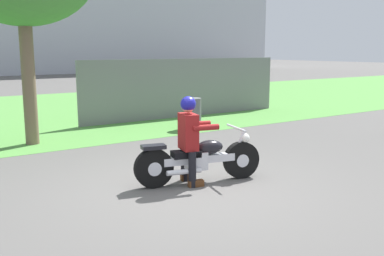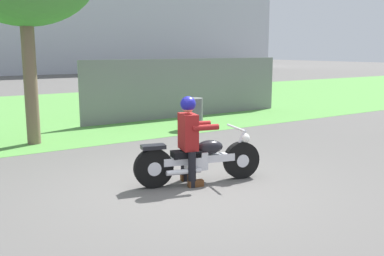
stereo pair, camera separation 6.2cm
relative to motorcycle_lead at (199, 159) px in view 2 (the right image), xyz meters
name	(u,v)px [view 2 (the right image)]	position (x,y,z in m)	size (l,w,h in m)	color
ground	(185,188)	(-0.35, -0.13, -0.38)	(120.00, 120.00, 0.00)	#565451
grass_verge	(31,113)	(-0.35, 9.44, -0.37)	(60.00, 12.00, 0.01)	#549342
motorcycle_lead	(199,159)	(0.00, 0.00, 0.00)	(2.05, 0.79, 0.86)	black
rider_lead	(189,133)	(-0.16, 0.04, 0.43)	(0.62, 0.55, 1.38)	black
trash_can	(193,114)	(2.54, 4.02, 0.03)	(0.49, 0.49, 0.82)	#595E5B
fence_segment	(189,88)	(3.63, 5.96, 0.52)	(7.00, 0.06, 1.80)	slate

